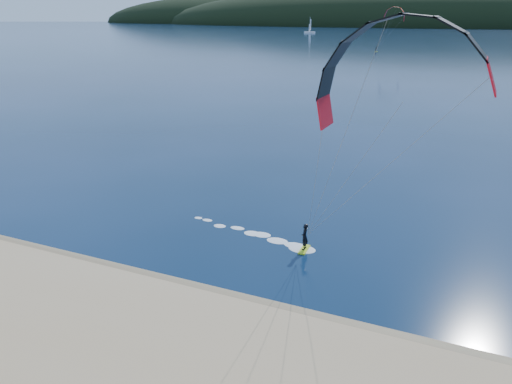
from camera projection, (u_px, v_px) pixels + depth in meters
ground at (149, 336)px, 26.13m from camera, size 1800.00×1800.00×0.00m
wet_sand at (193, 294)px, 29.97m from camera, size 220.00×2.50×0.10m
headland at (482, 26)px, 665.53m from camera, size 1200.00×310.00×140.00m
kitesurfer_near at (398, 107)px, 25.93m from camera, size 21.80×7.35×15.01m
kitesurfer_far at (394, 18)px, 206.13m from camera, size 12.88×8.36×17.31m
sailboat at (310, 32)px, 422.04m from camera, size 9.12×5.94×13.12m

